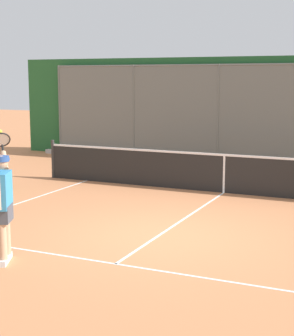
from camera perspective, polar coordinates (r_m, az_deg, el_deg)
name	(u,v)px	position (r m, az deg, el deg)	size (l,w,h in m)	color
ground_plane	(160,235)	(9.92, 1.38, -6.95)	(60.00, 60.00, 0.00)	#C67A4C
court_line_markings	(109,269)	(8.24, -4.03, -10.40)	(7.80, 10.41, 0.01)	white
fence_backdrop	(269,111)	(18.15, 12.63, 5.78)	(18.18, 1.37, 3.46)	slate
tennis_net	(224,173)	(13.47, 8.04, -0.51)	(10.03, 0.09, 1.07)	#2D2D2D
tennis_player	(3,200)	(8.54, -14.79, -3.28)	(0.90, 1.15, 1.94)	silver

